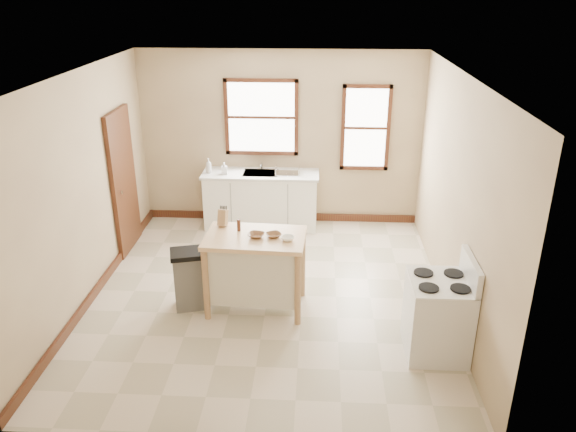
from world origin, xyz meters
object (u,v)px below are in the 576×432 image
at_px(dish_rack, 288,171).
at_px(knife_block, 223,218).
at_px(bowl_a, 256,235).
at_px(pepper_grinder, 239,225).
at_px(trash_bin, 189,279).
at_px(bowl_b, 274,235).
at_px(kitchen_island, 256,272).
at_px(gas_stove, 438,306).
at_px(soap_bottle_a, 209,166).
at_px(bowl_c, 288,238).
at_px(soap_bottle_b, 224,168).

height_order(dish_rack, knife_block, knife_block).
bearing_deg(bowl_a, pepper_grinder, 143.44).
bearing_deg(trash_bin, pepper_grinder, 0.96).
relative_size(pepper_grinder, trash_bin, 0.20).
bearing_deg(bowl_b, trash_bin, -178.41).
height_order(kitchen_island, bowl_b, bowl_b).
height_order(kitchen_island, pepper_grinder, pepper_grinder).
height_order(dish_rack, gas_stove, gas_stove).
height_order(soap_bottle_a, bowl_c, soap_bottle_a).
bearing_deg(gas_stove, soap_bottle_a, 133.31).
relative_size(dish_rack, gas_stove, 0.34).
xyz_separation_m(soap_bottle_b, bowl_b, (0.97, -2.41, -0.02)).
height_order(soap_bottle_b, bowl_c, soap_bottle_b).
xyz_separation_m(bowl_a, gas_stove, (2.02, -0.75, -0.42)).
bearing_deg(dish_rack, pepper_grinder, -105.71).
distance_m(bowl_a, bowl_b, 0.20).
height_order(pepper_grinder, trash_bin, pepper_grinder).
distance_m(kitchen_island, trash_bin, 0.83).
bearing_deg(kitchen_island, bowl_a, -55.74).
relative_size(soap_bottle_b, pepper_grinder, 1.26).
bearing_deg(bowl_a, dish_rack, 84.67).
bearing_deg(knife_block, soap_bottle_b, 112.25).
xyz_separation_m(kitchen_island, bowl_a, (0.02, -0.03, 0.51)).
xyz_separation_m(trash_bin, gas_stove, (2.86, -0.75, 0.19)).
height_order(bowl_c, trash_bin, bowl_c).
height_order(soap_bottle_b, bowl_b, soap_bottle_b).
height_order(dish_rack, kitchen_island, dish_rack).
distance_m(soap_bottle_a, bowl_a, 2.68).
bearing_deg(trash_bin, kitchen_island, -12.27).
relative_size(soap_bottle_a, dish_rack, 0.61).
xyz_separation_m(bowl_c, gas_stove, (1.65, -0.69, -0.43)).
distance_m(knife_block, trash_bin, 0.86).
relative_size(soap_bottle_a, knife_block, 1.18).
relative_size(bowl_a, bowl_c, 1.25).
height_order(dish_rack, trash_bin, dish_rack).
xyz_separation_m(dish_rack, knife_block, (-0.67, -2.18, 0.10)).
bearing_deg(bowl_a, soap_bottle_b, 107.54).
xyz_separation_m(dish_rack, bowl_a, (-0.23, -2.48, 0.02)).
xyz_separation_m(soap_bottle_a, knife_block, (0.58, -2.17, 0.03)).
xyz_separation_m(soap_bottle_a, soap_bottle_b, (0.26, -0.05, -0.02)).
bearing_deg(kitchen_island, bowl_b, 0.40).
height_order(knife_block, bowl_c, knife_block).
bearing_deg(pepper_grinder, knife_block, 147.01).
bearing_deg(bowl_b, kitchen_island, 177.46).
xyz_separation_m(soap_bottle_a, pepper_grinder, (0.80, -2.31, 0.01)).
relative_size(bowl_c, trash_bin, 0.20).
height_order(soap_bottle_a, soap_bottle_b, soap_bottle_a).
distance_m(soap_bottle_a, soap_bottle_b, 0.26).
xyz_separation_m(kitchen_island, bowl_b, (0.22, -0.01, 0.51)).
xyz_separation_m(dish_rack, gas_stove, (1.79, -3.24, -0.40)).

